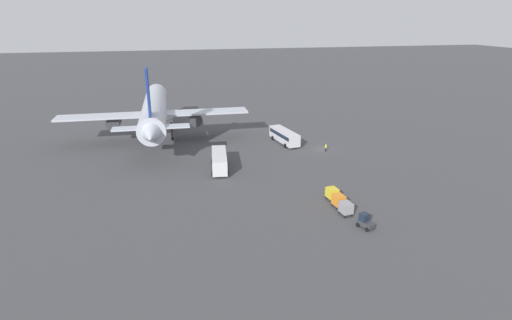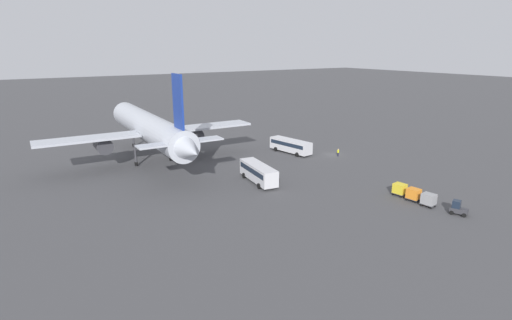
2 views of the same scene
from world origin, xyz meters
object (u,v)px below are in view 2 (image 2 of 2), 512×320
Objects in this scene: worker_person at (338,153)px; airplane at (150,128)px; shuttle_bus_far at (258,172)px; baggage_tug at (458,208)px; cargo_cart_orange at (414,194)px; cargo_cart_grey at (429,199)px; cargo_cart_yellow at (400,189)px; shuttle_bus_near at (291,145)px.

airplane is at bearing 63.54° from worker_person.
worker_person is (5.44, -24.90, -1.11)m from shuttle_bus_far.
baggage_tug is 1.24× the size of cargo_cart_orange.
airplane is 23.85× the size of cargo_cart_grey.
cargo_cart_grey is at bearing -8.10° from baggage_tug.
worker_person is 30.63m from cargo_cart_grey.
shuttle_bus_far reaches higher than cargo_cart_yellow.
cargo_cart_yellow is (-42.13, -27.97, -6.16)m from airplane.
shuttle_bus_far is 4.93× the size of cargo_cart_orange.
airplane is 27.17m from shuttle_bus_far.
cargo_cart_grey is at bearing 162.80° from worker_person.
airplane reaches higher than cargo_cart_grey.
worker_person is at bearing -18.76° from cargo_cart_orange.
shuttle_bus_far is 4.93× the size of cargo_cart_yellow.
baggage_tug is 1.56× the size of worker_person.
cargo_cart_grey is 5.49m from cargo_cart_yellow.
shuttle_bus_near is (-10.12, -29.68, -5.47)m from airplane.
cargo_cart_orange is (-44.87, -27.86, -6.16)m from airplane.
cargo_cart_orange is (6.93, 0.98, 0.25)m from baggage_tug.
airplane reaches higher than baggage_tug.
shuttle_bus_near is at bearing -2.85° from cargo_cart_grey.
shuttle_bus_near is 6.50× the size of worker_person.
airplane is 19.19× the size of baggage_tug.
shuttle_bus_far is at bearing 41.10° from cargo_cart_yellow.
cargo_cart_yellow is at bearing -131.76° from shuttle_bus_far.
shuttle_bus_near is 22.37m from shuttle_bus_far.
shuttle_bus_near reaches higher than cargo_cart_orange.
shuttle_bus_far is 6.20× the size of worker_person.
cargo_cart_orange is 1.00× the size of cargo_cart_yellow.
cargo_cart_yellow reaches higher than worker_person.
baggage_tug is at bearing -174.86° from cargo_cart_yellow.
baggage_tug is 4.31m from cargo_cart_grey.
airplane is at bearing 30.29° from cargo_cart_grey.
shuttle_bus_far is at bearing 37.00° from cargo_cart_orange.
shuttle_bus_near is 37.55m from cargo_cart_grey.
cargo_cart_orange is (-34.75, 1.82, -0.69)m from shuttle_bus_near.
baggage_tug is 1.24× the size of cargo_cart_grey.
airplane is at bearing 31.84° from cargo_cart_orange.
shuttle_bus_near is at bearing 41.14° from worker_person.
cargo_cart_orange is (2.75, -0.05, 0.00)m from cargo_cart_grey.
cargo_cart_yellow is (-32.00, 1.71, -0.69)m from shuttle_bus_near.
shuttle_bus_near is 10.98m from worker_person.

